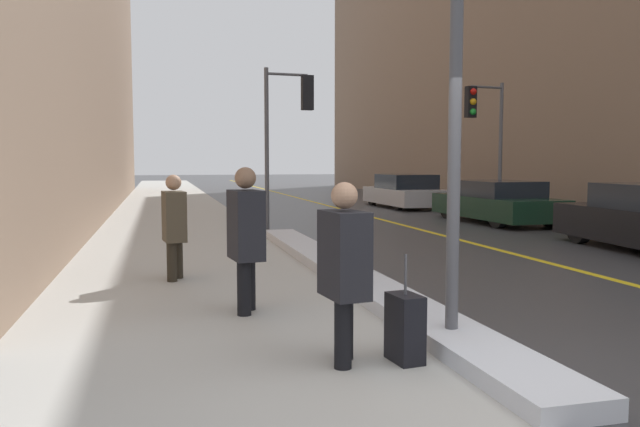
# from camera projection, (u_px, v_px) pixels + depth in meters

# --- Properties ---
(ground_plane) EXTENTS (160.00, 160.00, 0.00)m
(ground_plane) POSITION_uv_depth(u_px,v_px,m) (507.00, 396.00, 4.63)
(ground_plane) COLOR #38383A
(sidewalk_slab) EXTENTS (4.00, 80.00, 0.01)m
(sidewalk_slab) POSITION_uv_depth(u_px,v_px,m) (176.00, 220.00, 18.60)
(sidewalk_slab) COLOR #B2AFA8
(sidewalk_slab) RESTS_ON ground
(road_centre_stripe) EXTENTS (0.16, 80.00, 0.00)m
(road_centre_stripe) POSITION_uv_depth(u_px,v_px,m) (367.00, 216.00, 20.10)
(road_centre_stripe) COLOR gold
(road_centre_stripe) RESTS_ON ground
(snow_bank_curb) EXTENTS (0.67, 10.81, 0.17)m
(snow_bank_curb) POSITION_uv_depth(u_px,v_px,m) (346.00, 273.00, 9.28)
(snow_bank_curb) COLOR silver
(snow_bank_curb) RESTS_ON ground
(building_facade_right) EXTENTS (6.00, 36.00, 16.11)m
(building_facade_right) POSITION_uv_depth(u_px,v_px,m) (505.00, 23.00, 28.43)
(building_facade_right) COLOR #846B56
(building_facade_right) RESTS_ON ground
(lamp_post) EXTENTS (0.28, 0.28, 4.21)m
(lamp_post) POSITION_uv_depth(u_px,v_px,m) (456.00, 71.00, 5.70)
(lamp_post) COLOR #515156
(lamp_post) RESTS_ON ground
(traffic_light_near) EXTENTS (1.31, 0.34, 4.14)m
(traffic_light_near) POSITION_uv_depth(u_px,v_px,m) (291.00, 113.00, 16.24)
(traffic_light_near) COLOR #515156
(traffic_light_near) RESTS_ON ground
(traffic_light_far) EXTENTS (1.31, 0.42, 4.07)m
(traffic_light_far) POSITION_uv_depth(u_px,v_px,m) (483.00, 121.00, 18.30)
(traffic_light_far) COLOR #515156
(traffic_light_far) RESTS_ON ground
(pedestrian_nearside) EXTENTS (0.36, 0.74, 1.57)m
(pedestrian_nearside) POSITION_uv_depth(u_px,v_px,m) (344.00, 264.00, 5.29)
(pedestrian_nearside) COLOR black
(pedestrian_nearside) RESTS_ON ground
(pedestrian_with_shoulder_bag) EXTENTS (0.38, 0.77, 1.68)m
(pedestrian_with_shoulder_bag) POSITION_uv_depth(u_px,v_px,m) (246.00, 233.00, 7.09)
(pedestrian_with_shoulder_bag) COLOR black
(pedestrian_with_shoulder_bag) RESTS_ON ground
(pedestrian_trailing) EXTENTS (0.35, 0.73, 1.55)m
(pedestrian_trailing) POSITION_uv_depth(u_px,v_px,m) (174.00, 222.00, 9.07)
(pedestrian_trailing) COLOR #2A241B
(pedestrian_trailing) RESTS_ON ground
(parked_car_dark_green) EXTENTS (1.87, 4.63, 1.20)m
(parked_car_dark_green) POSITION_uv_depth(u_px,v_px,m) (496.00, 202.00, 17.82)
(parked_car_dark_green) COLOR black
(parked_car_dark_green) RESTS_ON ground
(parked_car_silver) EXTENTS (1.91, 4.42, 1.26)m
(parked_car_silver) POSITION_uv_depth(u_px,v_px,m) (405.00, 192.00, 23.77)
(parked_car_silver) COLOR #B2B2B7
(parked_car_silver) RESTS_ON ground
(rolling_suitcase) EXTENTS (0.26, 0.38, 0.95)m
(rolling_suitcase) POSITION_uv_depth(u_px,v_px,m) (405.00, 329.00, 5.38)
(rolling_suitcase) COLOR black
(rolling_suitcase) RESTS_ON ground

